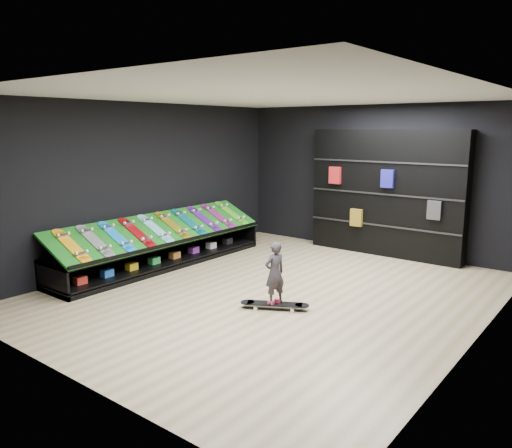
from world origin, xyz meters
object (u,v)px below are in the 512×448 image
Objects in this scene: floor_skateboard at (275,306)px; child at (275,285)px; back_shelving at (386,193)px; display_rack at (163,252)px.

floor_skateboard is 1.82× the size of child.
child reaches higher than floor_skateboard.
back_shelving reaches higher than floor_skateboard.
display_rack is 4.53m from back_shelving.
floor_skateboard is at bearing -11.18° from display_rack.
floor_skateboard is at bearing -88.70° from back_shelving.
floor_skateboard is 0.31m from child.
display_rack is 3.07m from floor_skateboard.
back_shelving is at bearing 62.48° from floor_skateboard.
back_shelving is (2.91, 3.32, 1.00)m from display_rack.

